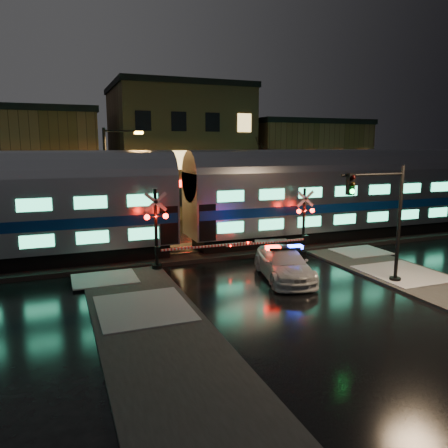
{
  "coord_description": "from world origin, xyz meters",
  "views": [
    {
      "loc": [
        -9.44,
        -19.31,
        6.41
      ],
      "look_at": [
        -0.97,
        2.5,
        2.2
      ],
      "focal_mm": 35.0,
      "sensor_mm": 36.0,
      "label": 1
    }
  ],
  "objects_px": {
    "crossing_signal_right": "(299,229)",
    "crossing_signal_left": "(163,237)",
    "police_car": "(284,264)",
    "streetlight": "(110,179)",
    "traffic_light": "(385,223)"
  },
  "relations": [
    {
      "from": "crossing_signal_right",
      "to": "streetlight",
      "type": "distance_m",
      "value": 12.16
    },
    {
      "from": "crossing_signal_right",
      "to": "crossing_signal_left",
      "type": "bearing_deg",
      "value": 179.96
    },
    {
      "from": "police_car",
      "to": "streetlight",
      "type": "height_order",
      "value": "streetlight"
    },
    {
      "from": "crossing_signal_right",
      "to": "streetlight",
      "type": "height_order",
      "value": "streetlight"
    },
    {
      "from": "traffic_light",
      "to": "police_car",
      "type": "bearing_deg",
      "value": 135.44
    },
    {
      "from": "crossing_signal_right",
      "to": "police_car",
      "type": "bearing_deg",
      "value": -129.66
    },
    {
      "from": "crossing_signal_right",
      "to": "streetlight",
      "type": "xyz_separation_m",
      "value": [
        -9.79,
        6.7,
        2.68
      ]
    },
    {
      "from": "crossing_signal_left",
      "to": "police_car",
      "type": "bearing_deg",
      "value": -34.77
    },
    {
      "from": "police_car",
      "to": "crossing_signal_right",
      "type": "xyz_separation_m",
      "value": [
        2.93,
        3.54,
        0.89
      ]
    },
    {
      "from": "police_car",
      "to": "traffic_light",
      "type": "distance_m",
      "value": 5.02
    },
    {
      "from": "crossing_signal_right",
      "to": "streetlight",
      "type": "bearing_deg",
      "value": 145.62
    },
    {
      "from": "crossing_signal_left",
      "to": "traffic_light",
      "type": "distance_m",
      "value": 10.79
    },
    {
      "from": "police_car",
      "to": "streetlight",
      "type": "relative_size",
      "value": 0.73
    },
    {
      "from": "police_car",
      "to": "crossing_signal_left",
      "type": "xyz_separation_m",
      "value": [
        -5.1,
        3.54,
        1.01
      ]
    },
    {
      "from": "traffic_light",
      "to": "streetlight",
      "type": "xyz_separation_m",
      "value": [
        -10.57,
        12.8,
        1.38
      ]
    }
  ]
}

